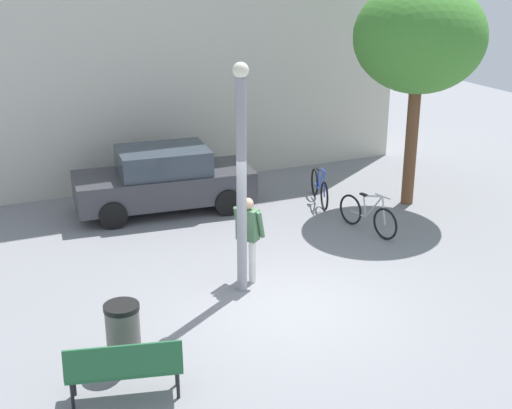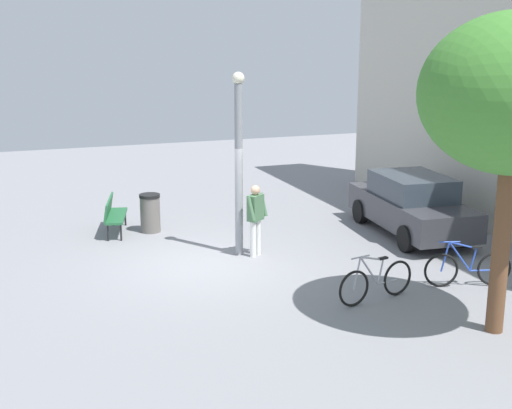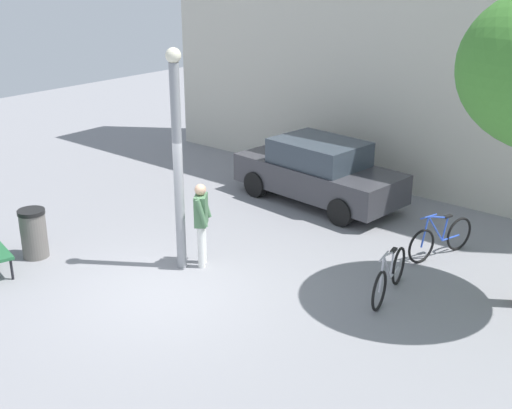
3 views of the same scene
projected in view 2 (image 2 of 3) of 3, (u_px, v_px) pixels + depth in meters
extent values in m
plane|color=gray|center=(209.00, 265.00, 15.23)|extent=(36.00, 36.00, 0.00)
cylinder|color=gray|center=(239.00, 171.00, 15.54)|extent=(0.18, 0.18, 3.94)
sphere|color=#F2EACC|center=(238.00, 78.00, 15.04)|extent=(0.28, 0.28, 0.28)
cylinder|color=white|center=(258.00, 237.00, 15.86)|extent=(0.14, 0.14, 0.85)
cylinder|color=white|center=(253.00, 239.00, 15.70)|extent=(0.14, 0.14, 0.85)
cube|color=#47704C|center=(255.00, 208.00, 15.61)|extent=(0.41, 0.45, 0.60)
sphere|color=tan|center=(255.00, 190.00, 15.51)|extent=(0.22, 0.22, 0.22)
cylinder|color=#47704C|center=(263.00, 204.00, 15.78)|extent=(0.24, 0.21, 0.55)
cylinder|color=#47704C|center=(251.00, 209.00, 15.37)|extent=(0.24, 0.21, 0.55)
cube|color=#236038|center=(117.00, 216.00, 17.62)|extent=(1.66, 0.81, 0.06)
cube|color=#236038|center=(109.00, 207.00, 17.54)|extent=(1.58, 0.51, 0.44)
cylinder|color=black|center=(125.00, 218.00, 18.39)|extent=(0.05, 0.05, 0.42)
cylinder|color=black|center=(121.00, 232.00, 17.00)|extent=(0.05, 0.05, 0.42)
cylinder|color=black|center=(113.00, 218.00, 18.36)|extent=(0.05, 0.05, 0.42)
cylinder|color=black|center=(108.00, 233.00, 16.97)|extent=(0.05, 0.05, 0.42)
cylinder|color=brown|center=(501.00, 248.00, 11.46)|extent=(0.30, 0.30, 3.00)
torus|color=black|center=(441.00, 270.00, 13.81)|extent=(0.25, 0.70, 0.71)
torus|color=black|center=(494.00, 269.00, 13.89)|extent=(0.25, 0.70, 0.71)
cylinder|color=blue|center=(460.00, 256.00, 13.77)|extent=(0.17, 0.49, 0.64)
cylinder|color=blue|center=(463.00, 245.00, 13.72)|extent=(0.20, 0.57, 0.18)
cylinder|color=blue|center=(473.00, 260.00, 13.81)|extent=(0.07, 0.14, 0.48)
cylinder|color=blue|center=(482.00, 270.00, 13.88)|extent=(0.17, 0.49, 0.04)
cylinder|color=blue|center=(445.00, 257.00, 13.75)|extent=(0.08, 0.17, 0.63)
cube|color=black|center=(477.00, 247.00, 13.75)|extent=(0.13, 0.21, 0.04)
cylinder|color=blue|center=(449.00, 242.00, 13.68)|extent=(0.15, 0.43, 0.03)
torus|color=black|center=(354.00, 289.00, 12.81)|extent=(0.19, 0.71, 0.71)
torus|color=black|center=(397.00, 278.00, 13.37)|extent=(0.19, 0.71, 0.71)
cylinder|color=#ADADB7|center=(369.00, 271.00, 12.93)|extent=(0.13, 0.50, 0.64)
cylinder|color=#ADADB7|center=(372.00, 258.00, 12.90)|extent=(0.15, 0.57, 0.18)
cylinder|color=#ADADB7|center=(381.00, 272.00, 13.09)|extent=(0.06, 0.14, 0.48)
cylinder|color=#ADADB7|center=(388.00, 281.00, 13.25)|extent=(0.13, 0.50, 0.04)
cylinder|color=#ADADB7|center=(357.00, 274.00, 12.77)|extent=(0.07, 0.17, 0.63)
cube|color=black|center=(383.00, 258.00, 13.05)|extent=(0.12, 0.21, 0.04)
cylinder|color=#ADADB7|center=(360.00, 257.00, 12.73)|extent=(0.12, 0.44, 0.03)
cube|color=#38383D|center=(411.00, 211.00, 17.50)|extent=(4.34, 2.08, 0.70)
cube|color=#333D47|center=(412.00, 186.00, 17.35)|extent=(2.24, 1.75, 0.60)
cylinder|color=black|center=(467.00, 234.00, 16.50)|extent=(0.66, 0.28, 0.64)
cylinder|color=black|center=(407.00, 239.00, 16.10)|extent=(0.66, 0.28, 0.64)
cylinder|color=black|center=(414.00, 208.00, 19.04)|extent=(0.66, 0.28, 0.64)
cylinder|color=black|center=(361.00, 211.00, 18.63)|extent=(0.66, 0.28, 0.64)
cylinder|color=#66605B|center=(150.00, 215.00, 17.73)|extent=(0.51, 0.51, 0.92)
cylinder|color=black|center=(150.00, 196.00, 17.61)|extent=(0.54, 0.54, 0.08)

